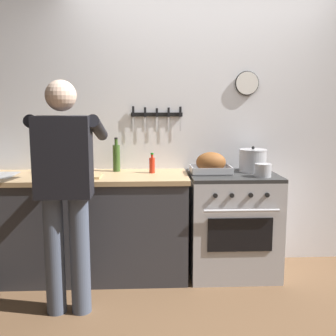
{
  "coord_description": "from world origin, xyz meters",
  "views": [
    {
      "loc": [
        -0.51,
        -2.42,
        1.49
      ],
      "look_at": [
        -0.36,
        0.85,
        0.98
      ],
      "focal_mm": 42.76,
      "sensor_mm": 36.0,
      "label": 1
    }
  ],
  "objects_px": {
    "roasting_pan": "(211,164)",
    "saucepan": "(263,170)",
    "cutting_board": "(79,176)",
    "stock_pot": "(253,160)",
    "bottle_soy_sauce": "(72,164)",
    "bottle_olive_oil": "(116,157)",
    "bottle_cooking_oil": "(58,160)",
    "person_cook": "(65,183)",
    "stove": "(232,224)",
    "bottle_hot_sauce": "(152,165)"
  },
  "relations": [
    {
      "from": "stove",
      "to": "roasting_pan",
      "type": "distance_m",
      "value": 0.57
    },
    {
      "from": "stove",
      "to": "roasting_pan",
      "type": "height_order",
      "value": "roasting_pan"
    },
    {
      "from": "bottle_cooking_oil",
      "to": "bottle_soy_sauce",
      "type": "bearing_deg",
      "value": -9.16
    },
    {
      "from": "stock_pot",
      "to": "bottle_hot_sauce",
      "type": "height_order",
      "value": "stock_pot"
    },
    {
      "from": "stock_pot",
      "to": "bottle_cooking_oil",
      "type": "relative_size",
      "value": 0.85
    },
    {
      "from": "cutting_board",
      "to": "stock_pot",
      "type": "bearing_deg",
      "value": 8.33
    },
    {
      "from": "person_cook",
      "to": "stock_pot",
      "type": "height_order",
      "value": "person_cook"
    },
    {
      "from": "saucepan",
      "to": "person_cook",
      "type": "bearing_deg",
      "value": -163.12
    },
    {
      "from": "stock_pot",
      "to": "bottle_hot_sauce",
      "type": "bearing_deg",
      "value": -177.45
    },
    {
      "from": "person_cook",
      "to": "stove",
      "type": "bearing_deg",
      "value": -61.38
    },
    {
      "from": "person_cook",
      "to": "bottle_cooking_oil",
      "type": "xyz_separation_m",
      "value": [
        -0.2,
        0.72,
        0.07
      ]
    },
    {
      "from": "bottle_soy_sauce",
      "to": "roasting_pan",
      "type": "bearing_deg",
      "value": -2.28
    },
    {
      "from": "cutting_board",
      "to": "bottle_olive_oil",
      "type": "bearing_deg",
      "value": 44.87
    },
    {
      "from": "stove",
      "to": "saucepan",
      "type": "distance_m",
      "value": 0.57
    },
    {
      "from": "stove",
      "to": "roasting_pan",
      "type": "xyz_separation_m",
      "value": [
        -0.2,
        0.02,
        0.54
      ]
    },
    {
      "from": "cutting_board",
      "to": "bottle_hot_sauce",
      "type": "distance_m",
      "value": 0.64
    },
    {
      "from": "stove",
      "to": "bottle_soy_sauce",
      "type": "bearing_deg",
      "value": 177.24
    },
    {
      "from": "bottle_hot_sauce",
      "to": "bottle_soy_sauce",
      "type": "height_order",
      "value": "bottle_soy_sauce"
    },
    {
      "from": "bottle_olive_oil",
      "to": "person_cook",
      "type": "bearing_deg",
      "value": -109.98
    },
    {
      "from": "person_cook",
      "to": "bottle_olive_oil",
      "type": "xyz_separation_m",
      "value": [
        0.29,
        0.81,
        0.08
      ]
    },
    {
      "from": "bottle_cooking_oil",
      "to": "saucepan",
      "type": "bearing_deg",
      "value": -8.18
    },
    {
      "from": "roasting_pan",
      "to": "bottle_hot_sauce",
      "type": "xyz_separation_m",
      "value": [
        -0.51,
        0.06,
        -0.01
      ]
    },
    {
      "from": "cutting_board",
      "to": "stove",
      "type": "bearing_deg",
      "value": 4.62
    },
    {
      "from": "person_cook",
      "to": "saucepan",
      "type": "xyz_separation_m",
      "value": [
        1.54,
        0.47,
        0.0
      ]
    },
    {
      "from": "stove",
      "to": "bottle_soy_sauce",
      "type": "distance_m",
      "value": 1.51
    },
    {
      "from": "roasting_pan",
      "to": "saucepan",
      "type": "distance_m",
      "value": 0.45
    },
    {
      "from": "cutting_board",
      "to": "bottle_cooking_oil",
      "type": "relative_size",
      "value": 1.24
    },
    {
      "from": "roasting_pan",
      "to": "saucepan",
      "type": "relative_size",
      "value": 2.59
    },
    {
      "from": "roasting_pan",
      "to": "bottle_soy_sauce",
      "type": "height_order",
      "value": "bottle_soy_sauce"
    },
    {
      "from": "saucepan",
      "to": "bottle_cooking_oil",
      "type": "distance_m",
      "value": 1.76
    },
    {
      "from": "stock_pot",
      "to": "stove",
      "type": "bearing_deg",
      "value": -149.54
    },
    {
      "from": "stock_pot",
      "to": "bottle_soy_sauce",
      "type": "xyz_separation_m",
      "value": [
        -1.6,
        -0.05,
        -0.01
      ]
    },
    {
      "from": "stock_pot",
      "to": "bottle_cooking_oil",
      "type": "height_order",
      "value": "bottle_cooking_oil"
    },
    {
      "from": "bottle_olive_oil",
      "to": "saucepan",
      "type": "bearing_deg",
      "value": -15.44
    },
    {
      "from": "roasting_pan",
      "to": "bottle_soy_sauce",
      "type": "bearing_deg",
      "value": 177.72
    },
    {
      "from": "roasting_pan",
      "to": "cutting_board",
      "type": "height_order",
      "value": "roasting_pan"
    },
    {
      "from": "stock_pot",
      "to": "bottle_olive_oil",
      "type": "distance_m",
      "value": 1.23
    },
    {
      "from": "stock_pot",
      "to": "bottle_cooking_oil",
      "type": "distance_m",
      "value": 1.72
    },
    {
      "from": "bottle_olive_oil",
      "to": "bottle_soy_sauce",
      "type": "height_order",
      "value": "bottle_olive_oil"
    },
    {
      "from": "person_cook",
      "to": "bottle_hot_sauce",
      "type": "relative_size",
      "value": 9.33
    },
    {
      "from": "stove",
      "to": "bottle_soy_sauce",
      "type": "height_order",
      "value": "bottle_soy_sauce"
    },
    {
      "from": "cutting_board",
      "to": "saucepan",
      "type": "bearing_deg",
      "value": -2.13
    },
    {
      "from": "stove",
      "to": "person_cook",
      "type": "relative_size",
      "value": 0.54
    },
    {
      "from": "person_cook",
      "to": "roasting_pan",
      "type": "bearing_deg",
      "value": -56.87
    },
    {
      "from": "bottle_olive_oil",
      "to": "bottle_soy_sauce",
      "type": "relative_size",
      "value": 1.45
    },
    {
      "from": "person_cook",
      "to": "bottle_olive_oil",
      "type": "height_order",
      "value": "person_cook"
    },
    {
      "from": "stock_pot",
      "to": "saucepan",
      "type": "distance_m",
      "value": 0.28
    },
    {
      "from": "stove",
      "to": "saucepan",
      "type": "height_order",
      "value": "saucepan"
    },
    {
      "from": "stock_pot",
      "to": "roasting_pan",
      "type": "bearing_deg",
      "value": -166.31
    },
    {
      "from": "bottle_hot_sauce",
      "to": "bottle_cooking_oil",
      "type": "bearing_deg",
      "value": 179.18
    }
  ]
}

